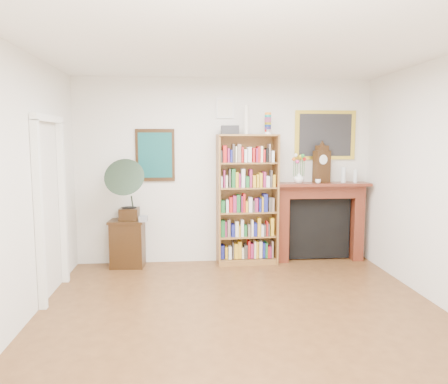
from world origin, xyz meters
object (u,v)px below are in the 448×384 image
at_px(flower_vase, 299,178).
at_px(bottle_left, 343,175).
at_px(gramophone, 127,186).
at_px(bookshelf, 247,192).
at_px(cd_stack, 143,219).
at_px(side_cabinet, 128,243).
at_px(bottle_right, 355,176).
at_px(mantel_clock, 322,165).
at_px(fireplace, 320,214).
at_px(teacup, 318,181).

distance_m(flower_vase, bottle_left, 0.71).
bearing_deg(gramophone, bookshelf, 5.54).
bearing_deg(cd_stack, side_cabinet, 153.70).
xyz_separation_m(bottle_left, bottle_right, (0.19, -0.01, -0.02)).
distance_m(mantel_clock, flower_vase, 0.41).
distance_m(fireplace, teacup, 0.55).
bearing_deg(bookshelf, flower_vase, -3.21).
bearing_deg(cd_stack, teacup, 2.25).
relative_size(flower_vase, bottle_right, 0.81).
relative_size(gramophone, teacup, 11.00).
xyz_separation_m(gramophone, teacup, (2.83, 0.07, 0.04)).
distance_m(flower_vase, bottle_right, 0.89).
bearing_deg(gramophone, fireplace, 5.49).
xyz_separation_m(cd_stack, bottle_left, (3.03, 0.18, 0.60)).
relative_size(gramophone, bottle_left, 3.79).
distance_m(bottle_left, bottle_right, 0.19).
height_order(cd_stack, bottle_right, bottle_right).
xyz_separation_m(gramophone, flower_vase, (2.55, 0.12, 0.09)).
bearing_deg(cd_stack, bottle_right, 3.12).
relative_size(bookshelf, bottle_left, 9.40).
height_order(gramophone, cd_stack, gramophone).
relative_size(teacup, bottle_left, 0.34).
bearing_deg(cd_stack, fireplace, 4.77).
relative_size(side_cabinet, fireplace, 0.48).
height_order(side_cabinet, teacup, teacup).
height_order(side_cabinet, cd_stack, cd_stack).
height_order(fireplace, bottle_left, bottle_left).
height_order(flower_vase, bottle_right, bottle_right).
bearing_deg(side_cabinet, fireplace, 6.28).
height_order(bookshelf, fireplace, bookshelf).
xyz_separation_m(fireplace, gramophone, (-2.91, -0.19, 0.49)).
relative_size(gramophone, cd_stack, 7.58).
distance_m(flower_vase, teacup, 0.29).
xyz_separation_m(bookshelf, bottle_right, (1.68, 0.03, 0.23)).
bearing_deg(teacup, bottle_right, 6.84).
xyz_separation_m(gramophone, cd_stack, (0.22, -0.03, -0.47)).
bearing_deg(bottle_right, side_cabinet, -179.14).
bearing_deg(bottle_right, flower_vase, -178.66).
bearing_deg(gramophone, cd_stack, -6.08).
bearing_deg(flower_vase, gramophone, -177.20).
bearing_deg(gramophone, mantel_clock, 4.89).
bearing_deg(teacup, fireplace, 56.48).
xyz_separation_m(bookshelf, flower_vase, (0.79, 0.01, 0.21)).
relative_size(bookshelf, bottle_right, 11.28).
height_order(cd_stack, teacup, teacup).
distance_m(bookshelf, flower_vase, 0.82).
relative_size(side_cabinet, bottle_right, 3.52).
bearing_deg(mantel_clock, gramophone, 163.82).
distance_m(cd_stack, mantel_clock, 2.80).
distance_m(fireplace, cd_stack, 2.70).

